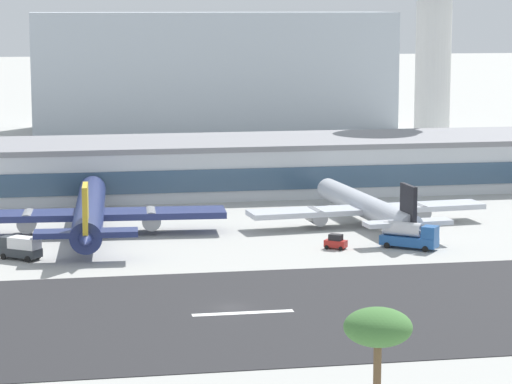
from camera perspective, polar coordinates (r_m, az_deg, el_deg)
The scene contains 12 objects.
ground_plane at distance 141.90m, azimuth -1.22°, elevation -5.59°, with size 1400.00×1400.00×0.00m, color #A8A8A3.
runway_strip at distance 139.24m, azimuth -1.04°, elevation -5.86°, with size 800.00×43.43×0.08m, color #262628.
runway_centreline_dash_4 at distance 139.39m, azimuth -0.63°, elevation -5.82°, with size 12.00×1.20×0.01m, color white.
terminal_building at distance 228.01m, azimuth -2.84°, elevation 1.25°, with size 142.65×26.10×10.07m.
control_tower at distance 266.27m, azimuth 8.52°, elevation 7.49°, with size 16.69×16.69×46.86m.
distant_hotel_block at distance 345.47m, azimuth -2.05°, elevation 5.84°, with size 103.96×25.24×33.45m, color #A8B2BC.
airliner_gold_tail_gate_1 at distance 187.05m, azimuth -7.99°, elevation -1.02°, with size 43.03×52.05×10.86m.
airliner_black_tail_gate_2 at distance 193.90m, azimuth 5.47°, elevation -0.79°, with size 40.14×43.74×9.14m.
service_baggage_tug_0 at distance 175.77m, azimuth 3.84°, elevation -2.40°, with size 3.53×3.19×2.20m.
service_box_truck_1 at distance 171.34m, azimuth -11.24°, elevation -2.60°, with size 6.27×5.47×3.25m.
service_fuel_truck_2 at distance 176.78m, azimuth 7.37°, elevation -2.07°, with size 8.32×7.25×3.95m.
palm_tree_0 at distance 89.09m, azimuth 5.87°, elevation -6.67°, with size 5.15×5.15×13.49m.
Camera 1 is at (-21.86, -135.58, 35.73)m, focal length 83.41 mm.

